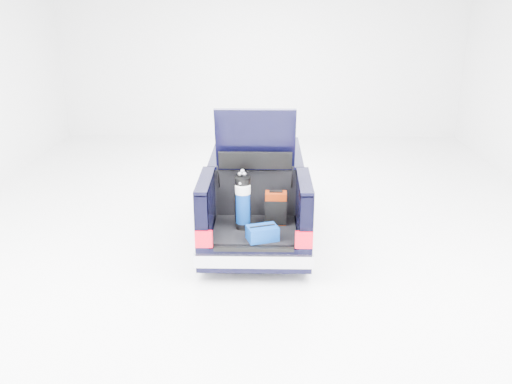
{
  "coord_description": "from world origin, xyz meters",
  "views": [
    {
      "loc": [
        0.18,
        -9.42,
        4.09
      ],
      "look_at": [
        0.0,
        -0.5,
        0.87
      ],
      "focal_mm": 38.0,
      "sensor_mm": 36.0,
      "label": 1
    }
  ],
  "objects_px": {
    "car": "(257,191)",
    "red_suitcase": "(276,208)",
    "blue_golf_bag": "(243,206)",
    "blue_duffel": "(262,233)",
    "black_golf_bag": "(243,201)"
  },
  "relations": [
    {
      "from": "red_suitcase",
      "to": "black_golf_bag",
      "type": "height_order",
      "value": "black_golf_bag"
    },
    {
      "from": "black_golf_bag",
      "to": "blue_golf_bag",
      "type": "height_order",
      "value": "black_golf_bag"
    },
    {
      "from": "black_golf_bag",
      "to": "blue_golf_bag",
      "type": "xyz_separation_m",
      "value": [
        0.01,
        -0.1,
        -0.05
      ]
    },
    {
      "from": "blue_golf_bag",
      "to": "blue_duffel",
      "type": "xyz_separation_m",
      "value": [
        0.31,
        -0.45,
        -0.26
      ]
    },
    {
      "from": "black_golf_bag",
      "to": "blue_golf_bag",
      "type": "distance_m",
      "value": 0.11
    },
    {
      "from": "car",
      "to": "blue_golf_bag",
      "type": "height_order",
      "value": "car"
    },
    {
      "from": "red_suitcase",
      "to": "blue_golf_bag",
      "type": "xyz_separation_m",
      "value": [
        -0.52,
        -0.2,
        0.1
      ]
    },
    {
      "from": "black_golf_bag",
      "to": "blue_duffel",
      "type": "bearing_deg",
      "value": -63.15
    },
    {
      "from": "car",
      "to": "red_suitcase",
      "type": "relative_size",
      "value": 8.23
    },
    {
      "from": "red_suitcase",
      "to": "black_golf_bag",
      "type": "xyz_separation_m",
      "value": [
        -0.53,
        -0.1,
        0.15
      ]
    },
    {
      "from": "blue_golf_bag",
      "to": "red_suitcase",
      "type": "bearing_deg",
      "value": 30.13
    },
    {
      "from": "car",
      "to": "red_suitcase",
      "type": "height_order",
      "value": "car"
    },
    {
      "from": "blue_golf_bag",
      "to": "blue_duffel",
      "type": "relative_size",
      "value": 1.54
    },
    {
      "from": "black_golf_bag",
      "to": "blue_duffel",
      "type": "xyz_separation_m",
      "value": [
        0.32,
        -0.54,
        -0.31
      ]
    },
    {
      "from": "red_suitcase",
      "to": "blue_duffel",
      "type": "distance_m",
      "value": 0.69
    }
  ]
}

